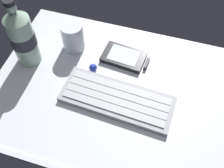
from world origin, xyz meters
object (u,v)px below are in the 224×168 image
at_px(trackball_mouse, 93,68).
at_px(keyboard, 117,99).
at_px(juice_cup, 73,37).
at_px(handheld_device, 126,57).
at_px(water_bottle, 22,37).

bearing_deg(trackball_mouse, keyboard, -39.78).
height_order(keyboard, trackball_mouse, trackball_mouse).
xyz_separation_m(juice_cup, trackball_mouse, (0.08, -0.07, -0.03)).
distance_m(keyboard, trackball_mouse, 0.12).
relative_size(handheld_device, trackball_mouse, 6.02).
relative_size(keyboard, trackball_mouse, 13.45).
height_order(keyboard, handheld_device, keyboard).
bearing_deg(water_bottle, keyboard, -12.62).
height_order(juice_cup, water_bottle, water_bottle).
bearing_deg(juice_cup, water_bottle, -142.08).
distance_m(handheld_device, trackball_mouse, 0.10).
xyz_separation_m(keyboard, water_bottle, (-0.28, 0.06, 0.08)).
height_order(keyboard, water_bottle, water_bottle).
distance_m(keyboard, water_bottle, 0.30).
xyz_separation_m(handheld_device, water_bottle, (-0.26, -0.08, 0.08)).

